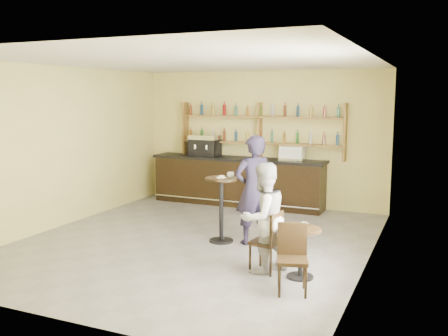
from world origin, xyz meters
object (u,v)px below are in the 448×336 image
at_px(pastry_case, 293,153).
at_px(man_main, 253,190).
at_px(chair_west, 266,241).
at_px(bar_counter, 237,181).
at_px(cafe_table, 301,253).
at_px(chair_south, 292,260).
at_px(espresso_machine, 205,145).
at_px(pedestal_table, 221,210).
at_px(patron_second, 263,218).

height_order(pastry_case, man_main, man_main).
distance_m(pastry_case, chair_west, 4.28).
height_order(bar_counter, cafe_table, bar_counter).
height_order(cafe_table, chair_south, chair_south).
bearing_deg(chair_south, cafe_table, 76.49).
bearing_deg(espresso_machine, bar_counter, -0.01).
xyz_separation_m(bar_counter, chair_west, (2.13, -4.12, -0.12)).
distance_m(bar_counter, pastry_case, 1.55).
bearing_deg(pastry_case, man_main, -88.75).
distance_m(bar_counter, pedestal_table, 3.11).
bearing_deg(chair_south, patron_second, 116.66).
bearing_deg(man_main, bar_counter, -107.76).
bearing_deg(bar_counter, pedestal_table, -73.19).
height_order(espresso_machine, man_main, man_main).
distance_m(bar_counter, patron_second, 4.63).
relative_size(espresso_machine, cafe_table, 0.96).
relative_size(pastry_case, chair_west, 0.60).
bearing_deg(espresso_machine, chair_south, -52.97).
distance_m(man_main, cafe_table, 1.90).
xyz_separation_m(man_main, patron_second, (0.63, -1.29, -0.15)).
bearing_deg(man_main, chair_west, 72.71).
bearing_deg(chair_west, man_main, -144.95).
distance_m(pastry_case, patron_second, 4.22).
bearing_deg(chair_west, chair_south, 50.06).
bearing_deg(cafe_table, chair_south, -85.24).
relative_size(espresso_machine, chair_west, 0.77).
xyz_separation_m(chair_west, patron_second, (-0.04, -0.01, 0.36)).
bearing_deg(chair_south, bar_counter, 101.54).
relative_size(man_main, chair_south, 2.10).
bearing_deg(chair_south, man_main, 105.11).
bearing_deg(chair_west, cafe_table, 92.15).
height_order(bar_counter, chair_west, bar_counter).
relative_size(cafe_table, chair_south, 0.80).
relative_size(bar_counter, chair_south, 4.62).
bearing_deg(patron_second, man_main, -123.51).
bearing_deg(pedestal_table, patron_second, -43.96).
height_order(espresso_machine, chair_south, espresso_machine).
relative_size(pastry_case, man_main, 0.28).
relative_size(bar_counter, pedestal_table, 3.63).
distance_m(cafe_table, chair_south, 0.61).
bearing_deg(pedestal_table, chair_south, -44.36).
bearing_deg(espresso_machine, chair_west, -53.95).
xyz_separation_m(bar_counter, cafe_table, (2.68, -4.17, -0.21)).
bearing_deg(cafe_table, man_main, 132.57).
height_order(bar_counter, patron_second, patron_second).
bearing_deg(bar_counter, chair_west, -62.63).
bearing_deg(chair_south, pastry_case, 87.81).
distance_m(pedestal_table, patron_second, 1.67).
xyz_separation_m(pastry_case, chair_west, (0.77, -4.12, -0.86)).
height_order(espresso_machine, chair_west, espresso_machine).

